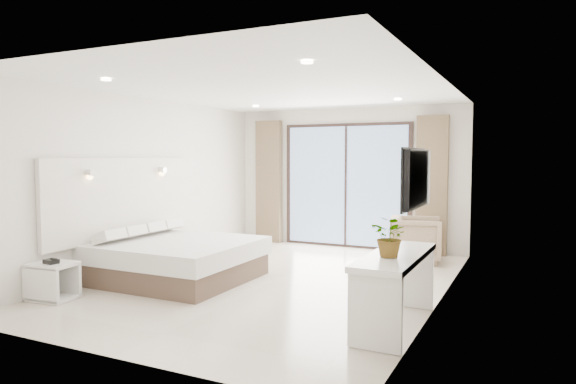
# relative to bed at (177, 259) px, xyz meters

# --- Properties ---
(ground) EXTENTS (6.20, 6.20, 0.00)m
(ground) POSITION_rel_bed_xyz_m (1.29, 0.53, -0.30)
(ground) COLOR beige
(ground) RESTS_ON ground
(room_shell) EXTENTS (4.62, 6.22, 2.72)m
(room_shell) POSITION_rel_bed_xyz_m (1.09, 1.20, 1.28)
(room_shell) COLOR silver
(room_shell) RESTS_ON ground
(bed) EXTENTS (2.03, 1.93, 0.71)m
(bed) POSITION_rel_bed_xyz_m (0.00, 0.00, 0.00)
(bed) COLOR brown
(bed) RESTS_ON ground
(nightstand) EXTENTS (0.54, 0.46, 0.46)m
(nightstand) POSITION_rel_bed_xyz_m (-0.73, -1.51, -0.07)
(nightstand) COLOR white
(nightstand) RESTS_ON ground
(phone) EXTENTS (0.17, 0.14, 0.05)m
(phone) POSITION_rel_bed_xyz_m (-0.69, -1.56, 0.19)
(phone) COLOR black
(phone) RESTS_ON nightstand
(console_desk) EXTENTS (0.52, 1.67, 0.77)m
(console_desk) POSITION_rel_bed_xyz_m (3.33, -0.66, 0.27)
(console_desk) COLOR white
(console_desk) RESTS_ON ground
(plant) EXTENTS (0.50, 0.52, 0.32)m
(plant) POSITION_rel_bed_xyz_m (3.33, -0.87, 0.63)
(plant) COLOR #33662D
(plant) RESTS_ON console_desk
(armchair) EXTENTS (0.92, 0.96, 0.84)m
(armchair) POSITION_rel_bed_xyz_m (2.82, 2.78, 0.12)
(armchair) COLOR #9B7D65
(armchair) RESTS_ON ground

